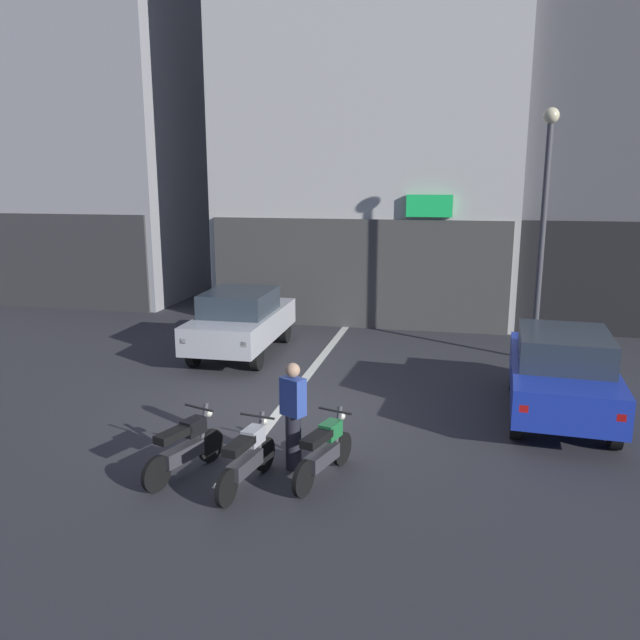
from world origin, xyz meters
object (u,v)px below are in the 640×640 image
(motorcycle_silver_row_left_mid, at_px, (247,457))
(person_by_motorcycles, at_px, (293,415))
(motorcycle_green_row_centre, at_px, (324,450))
(motorcycle_black_row_leftmost, at_px, (185,446))
(car_silver_crossing_near, at_px, (241,320))
(street_lamp, at_px, (544,208))
(car_blue_parked_kerbside, at_px, (561,371))
(car_red_down_street, at_px, (408,273))

(motorcycle_silver_row_left_mid, xyz_separation_m, person_by_motorcycles, (0.49, 0.72, 0.40))
(motorcycle_green_row_centre, relative_size, person_by_motorcycles, 0.97)
(motorcycle_black_row_leftmost, relative_size, person_by_motorcycles, 0.96)
(car_silver_crossing_near, relative_size, motorcycle_silver_row_left_mid, 2.49)
(street_lamp, distance_m, motorcycle_silver_row_left_mid, 9.62)
(car_silver_crossing_near, relative_size, motorcycle_green_row_centre, 2.55)
(car_silver_crossing_near, distance_m, motorcycle_silver_row_left_mid, 7.15)
(car_blue_parked_kerbside, relative_size, car_red_down_street, 1.00)
(car_red_down_street, height_order, person_by_motorcycles, person_by_motorcycles)
(car_blue_parked_kerbside, relative_size, person_by_motorcycles, 2.52)
(car_blue_parked_kerbside, xyz_separation_m, street_lamp, (-0.04, 3.90, 2.77))
(street_lamp, bearing_deg, motorcycle_green_row_centre, -116.82)
(street_lamp, bearing_deg, car_silver_crossing_near, -171.62)
(street_lamp, bearing_deg, motorcycle_silver_row_left_mid, -121.26)
(car_red_down_street, relative_size, motorcycle_silver_row_left_mid, 2.54)
(street_lamp, distance_m, motorcycle_green_row_centre, 8.78)
(motorcycle_green_row_centre, bearing_deg, motorcycle_silver_row_left_mid, -155.50)
(car_red_down_street, height_order, street_lamp, street_lamp)
(car_red_down_street, distance_m, motorcycle_silver_row_left_mid, 15.67)
(car_silver_crossing_near, height_order, motorcycle_black_row_leftmost, car_silver_crossing_near)
(car_silver_crossing_near, distance_m, car_blue_parked_kerbside, 7.72)
(car_blue_parked_kerbside, bearing_deg, person_by_motorcycles, -143.66)
(motorcycle_black_row_leftmost, height_order, person_by_motorcycles, person_by_motorcycles)
(motorcycle_silver_row_left_mid, bearing_deg, car_red_down_street, 86.38)
(car_blue_parked_kerbside, distance_m, car_red_down_street, 12.36)
(motorcycle_black_row_leftmost, xyz_separation_m, motorcycle_green_row_centre, (2.04, 0.31, 0.00))
(car_silver_crossing_near, height_order, street_lamp, street_lamp)
(car_red_down_street, bearing_deg, motorcycle_black_row_leftmost, -97.39)
(motorcycle_green_row_centre, xyz_separation_m, person_by_motorcycles, (-0.53, 0.26, 0.40))
(car_silver_crossing_near, relative_size, person_by_motorcycles, 2.47)
(street_lamp, distance_m, motorcycle_black_row_leftmost, 10.04)
(car_silver_crossing_near, relative_size, street_lamp, 0.70)
(motorcycle_green_row_centre, bearing_deg, car_silver_crossing_near, 118.94)
(car_red_down_street, height_order, motorcycle_black_row_leftmost, car_red_down_street)
(car_blue_parked_kerbside, bearing_deg, motorcycle_green_row_centre, -137.69)
(street_lamp, relative_size, person_by_motorcycles, 3.54)
(car_red_down_street, distance_m, motorcycle_green_row_centre, 15.17)
(car_blue_parked_kerbside, relative_size, motorcycle_green_row_centre, 2.60)
(car_blue_parked_kerbside, distance_m, motorcycle_green_row_centre, 5.06)
(person_by_motorcycles, bearing_deg, car_silver_crossing_near, 116.00)
(car_blue_parked_kerbside, relative_size, motorcycle_silver_row_left_mid, 2.54)
(car_red_down_street, xyz_separation_m, motorcycle_green_row_centre, (0.03, -15.16, -0.43))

